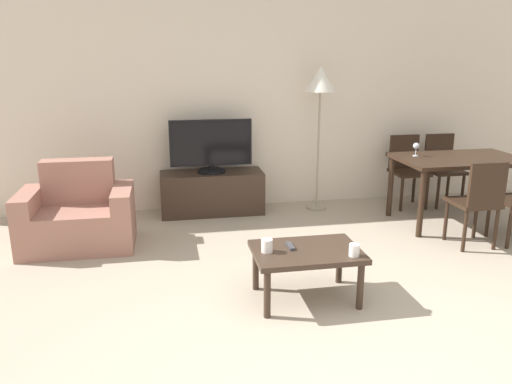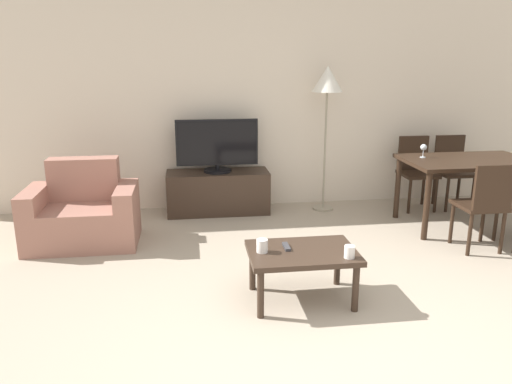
# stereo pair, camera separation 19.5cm
# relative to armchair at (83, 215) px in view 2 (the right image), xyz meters

# --- Properties ---
(ground_plane) EXTENTS (18.00, 18.00, 0.00)m
(ground_plane) POSITION_rel_armchair_xyz_m (1.90, -2.47, -0.29)
(ground_plane) COLOR tan
(wall_back) EXTENTS (7.58, 0.06, 2.70)m
(wall_back) POSITION_rel_armchair_xyz_m (1.90, 1.10, 1.06)
(wall_back) COLOR beige
(wall_back) RESTS_ON ground_plane
(armchair) EXTENTS (1.04, 0.68, 0.81)m
(armchair) POSITION_rel_armchair_xyz_m (0.00, 0.00, 0.00)
(armchair) COLOR #9E6B5B
(armchair) RESTS_ON ground_plane
(tv_stand) EXTENTS (1.18, 0.44, 0.49)m
(tv_stand) POSITION_rel_armchair_xyz_m (1.37, 0.81, -0.04)
(tv_stand) COLOR #38281E
(tv_stand) RESTS_ON ground_plane
(tv) EXTENTS (0.94, 0.32, 0.61)m
(tv) POSITION_rel_armchair_xyz_m (1.37, 0.81, 0.50)
(tv) COLOR black
(tv) RESTS_ON tv_stand
(coffee_table) EXTENTS (0.80, 0.56, 0.40)m
(coffee_table) POSITION_rel_armchair_xyz_m (1.86, -1.46, 0.06)
(coffee_table) COLOR #38281E
(coffee_table) RESTS_ON ground_plane
(dining_table) EXTENTS (1.33, 0.83, 0.74)m
(dining_table) POSITION_rel_armchair_xyz_m (3.97, -0.02, 0.36)
(dining_table) COLOR black
(dining_table) RESTS_ON ground_plane
(dining_chair_near) EXTENTS (0.40, 0.40, 0.86)m
(dining_chair_near) POSITION_rel_armchair_xyz_m (3.74, -0.74, 0.19)
(dining_chair_near) COLOR black
(dining_chair_near) RESTS_ON ground_plane
(dining_chair_far) EXTENTS (0.40, 0.40, 0.86)m
(dining_chair_far) POSITION_rel_armchair_xyz_m (4.21, 0.70, 0.19)
(dining_chair_far) COLOR black
(dining_chair_far) RESTS_ON ground_plane
(dining_chair_far_left) EXTENTS (0.40, 0.40, 0.86)m
(dining_chair_far_left) POSITION_rel_armchair_xyz_m (3.74, 0.70, 0.19)
(dining_chair_far_left) COLOR black
(dining_chair_far_left) RESTS_ON ground_plane
(floor_lamp) EXTENTS (0.35, 0.35, 1.68)m
(floor_lamp) POSITION_rel_armchair_xyz_m (2.63, 0.76, 1.17)
(floor_lamp) COLOR gray
(floor_lamp) RESTS_ON ground_plane
(remote_primary) EXTENTS (0.04, 0.15, 0.02)m
(remote_primary) POSITION_rel_armchair_xyz_m (1.75, -1.40, 0.12)
(remote_primary) COLOR #38383D
(remote_primary) RESTS_ON coffee_table
(cup_white_near) EXTENTS (0.08, 0.08, 0.09)m
(cup_white_near) POSITION_rel_armchair_xyz_m (2.16, -1.65, 0.16)
(cup_white_near) COLOR white
(cup_white_near) RESTS_ON coffee_table
(cup_colored_far) EXTENTS (0.08, 0.08, 0.10)m
(cup_colored_far) POSITION_rel_armchair_xyz_m (1.56, -1.46, 0.16)
(cup_colored_far) COLOR white
(cup_colored_far) RESTS_ON coffee_table
(wine_glass_left) EXTENTS (0.07, 0.07, 0.15)m
(wine_glass_left) POSITION_rel_armchair_xyz_m (3.53, 0.13, 0.55)
(wine_glass_left) COLOR silver
(wine_glass_left) RESTS_ON dining_table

